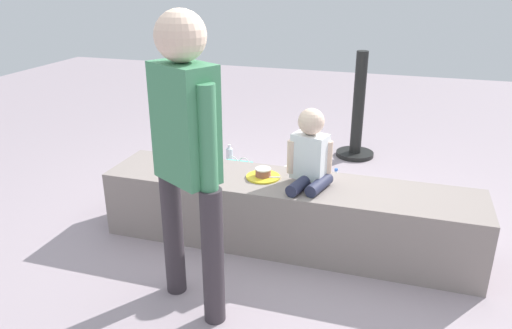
{
  "coord_description": "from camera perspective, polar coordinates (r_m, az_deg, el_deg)",
  "views": [
    {
      "loc": [
        0.65,
        -2.77,
        1.69
      ],
      "look_at": [
        -0.1,
        -0.38,
        0.69
      ],
      "focal_mm": 34.37,
      "sensor_mm": 36.0,
      "label": 1
    }
  ],
  "objects": [
    {
      "name": "water_bottle_far_side",
      "position": [
        4.04,
        9.23,
        -1.89
      ],
      "size": [
        0.06,
        0.06,
        0.2
      ],
      "color": "silver",
      "rests_on": "ground_plane"
    },
    {
      "name": "cake_plate",
      "position": [
        3.16,
        0.84,
        -1.18
      ],
      "size": [
        0.22,
        0.22,
        0.07
      ],
      "color": "yellow",
      "rests_on": "concrete_ledge"
    },
    {
      "name": "adult_standing",
      "position": [
        2.35,
        -8.11,
        2.56
      ],
      "size": [
        0.41,
        0.32,
        1.54
      ],
      "color": "#372F35",
      "rests_on": "ground_plane"
    },
    {
      "name": "child_seated",
      "position": [
        3.01,
        6.31,
        1.41
      ],
      "size": [
        0.29,
        0.34,
        0.48
      ],
      "color": "#292C46",
      "rests_on": "concrete_ledge"
    },
    {
      "name": "handbag_black_leather",
      "position": [
        4.1,
        -6.83,
        -1.04
      ],
      "size": [
        0.32,
        0.11,
        0.33
      ],
      "color": "black",
      "rests_on": "ground_plane"
    },
    {
      "name": "concrete_ledge",
      "position": [
        3.21,
        3.68,
        -5.64
      ],
      "size": [
        2.4,
        0.5,
        0.44
      ],
      "primitive_type": "cube",
      "color": "gray",
      "rests_on": "ground_plane"
    },
    {
      "name": "gift_bag",
      "position": [
        3.83,
        -2.05,
        -1.87
      ],
      "size": [
        0.21,
        0.08,
        0.36
      ],
      "color": "#59C6B2",
      "rests_on": "ground_plane"
    },
    {
      "name": "ground_plane",
      "position": [
        3.31,
        3.59,
        -9.03
      ],
      "size": [
        12.0,
        12.0,
        0.0
      ],
      "primitive_type": "plane",
      "color": "#A09099"
    },
    {
      "name": "party_cup_red",
      "position": [
        4.5,
        -6.17,
        0.19
      ],
      "size": [
        0.08,
        0.08,
        0.1
      ],
      "primitive_type": "cylinder",
      "color": "red",
      "rests_on": "ground_plane"
    },
    {
      "name": "railing_post",
      "position": [
        4.77,
        11.72,
        5.19
      ],
      "size": [
        0.36,
        0.36,
        1.01
      ],
      "color": "black",
      "rests_on": "ground_plane"
    },
    {
      "name": "cake_box_white",
      "position": [
        4.06,
        4.78,
        -1.82
      ],
      "size": [
        0.41,
        0.43,
        0.15
      ],
      "primitive_type": "cube",
      "rotation": [
        0.0,
        0.0,
        -0.35
      ],
      "color": "white",
      "rests_on": "ground_plane"
    },
    {
      "name": "water_bottle_near_gift",
      "position": [
        4.59,
        -3.11,
        1.17
      ],
      "size": [
        0.06,
        0.06,
        0.18
      ],
      "color": "silver",
      "rests_on": "ground_plane"
    }
  ]
}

